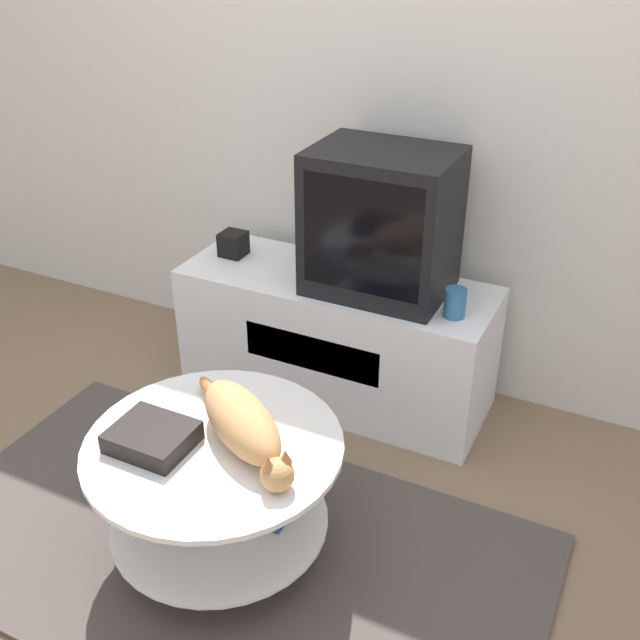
{
  "coord_description": "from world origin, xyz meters",
  "views": [
    {
      "loc": [
        1.01,
        -1.38,
        1.8
      ],
      "look_at": [
        0.09,
        0.49,
        0.61
      ],
      "focal_mm": 42.0,
      "sensor_mm": 36.0,
      "label": 1
    }
  ],
  "objects_px": {
    "tv": "(382,223)",
    "dvd_box": "(152,437)",
    "cat": "(243,424)",
    "speaker": "(233,244)"
  },
  "relations": [
    {
      "from": "tv",
      "to": "dvd_box",
      "type": "bearing_deg",
      "value": -104.19
    },
    {
      "from": "dvd_box",
      "to": "cat",
      "type": "distance_m",
      "value": 0.26
    },
    {
      "from": "speaker",
      "to": "cat",
      "type": "relative_size",
      "value": 0.2
    },
    {
      "from": "dvd_box",
      "to": "speaker",
      "type": "bearing_deg",
      "value": 109.88
    },
    {
      "from": "tv",
      "to": "dvd_box",
      "type": "height_order",
      "value": "tv"
    },
    {
      "from": "tv",
      "to": "cat",
      "type": "bearing_deg",
      "value": -92.0
    },
    {
      "from": "cat",
      "to": "speaker",
      "type": "bearing_deg",
      "value": 157.44
    },
    {
      "from": "tv",
      "to": "speaker",
      "type": "height_order",
      "value": "tv"
    },
    {
      "from": "dvd_box",
      "to": "cat",
      "type": "relative_size",
      "value": 0.45
    },
    {
      "from": "speaker",
      "to": "cat",
      "type": "height_order",
      "value": "speaker"
    }
  ]
}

